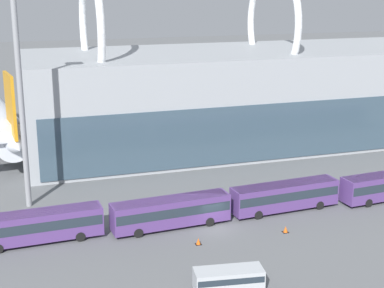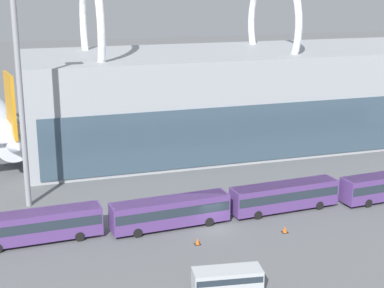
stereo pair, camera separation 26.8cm
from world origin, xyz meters
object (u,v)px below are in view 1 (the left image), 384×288
Objects in this scene: shuttle_bus_2 at (285,195)px; service_van_foreground at (229,279)px; airliner_at_gate_far at (299,92)px; shuttle_bus_1 at (171,211)px; traffic_cone_2 at (198,241)px; shuttle_bus_0 at (38,225)px; floodlight_mast at (20,83)px; traffic_cone_0 at (286,229)px.

service_van_foreground is at bearing -133.74° from shuttle_bus_2.
shuttle_bus_1 is (-37.88, -42.74, -3.28)m from airliner_at_gate_far.
shuttle_bus_2 is 2.14× the size of service_van_foreground.
traffic_cone_2 is (0.62, 9.77, -0.96)m from service_van_foreground.
shuttle_bus_0 and shuttle_bus_1 have the same top height.
airliner_at_gate_far is at bearing 45.09° from shuttle_bus_1.
airliner_at_gate_far reaches higher than service_van_foreground.
shuttle_bus_2 is at bearing -0.78° from shuttle_bus_1.
shuttle_bus_0 and shuttle_bus_2 have the same top height.
shuttle_bus_0 is 16.67m from floodlight_mast.
floodlight_mast is 38.85× the size of traffic_cone_2.
airliner_at_gate_far is 57.21m from shuttle_bus_1.
airliner_at_gate_far is 66.77m from shuttle_bus_0.
shuttle_bus_1 and shuttle_bus_2 have the same top height.
shuttle_bus_2 is 19.76× the size of traffic_cone_2.
shuttle_bus_0 reaches higher than service_van_foreground.
shuttle_bus_0 is at bearing 160.27° from traffic_cone_2.
floodlight_mast is 37.88× the size of traffic_cone_0.
service_van_foreground is (-37.08, -57.41, -3.93)m from airliner_at_gate_far.
floodlight_mast is at bearing 128.06° from service_van_foreground.
shuttle_bus_1 is 13.77m from shuttle_bus_2.
shuttle_bus_0 is 2.13× the size of service_van_foreground.
airliner_at_gate_far is 48.65m from shuttle_bus_2.
floodlight_mast is (-52.01, -31.39, 9.40)m from airliner_at_gate_far.
floodlight_mast is at bearing 133.75° from traffic_cone_2.
floodlight_mast is at bearing 130.38° from airliner_at_gate_far.
traffic_cone_0 is at bearing 159.96° from airliner_at_gate_far.
traffic_cone_2 is at bearing 94.56° from service_van_foreground.
shuttle_bus_2 is at bearing -21.06° from floodlight_mast.
shuttle_bus_1 reaches higher than traffic_cone_2.
airliner_at_gate_far is at bearing 60.69° from traffic_cone_0.
airliner_at_gate_far is 2.60× the size of shuttle_bus_2.
service_van_foreground is (0.81, -14.67, -0.64)m from shuttle_bus_1.
airliner_at_gate_far is 2.61× the size of shuttle_bus_0.
traffic_cone_2 is at bearing -159.37° from shuttle_bus_2.
airliner_at_gate_far is 5.56× the size of service_van_foreground.
floodlight_mast is (-14.13, 11.36, 12.69)m from shuttle_bus_1.
service_van_foreground is at bearing -136.66° from traffic_cone_0.
traffic_cone_2 is (-12.33, -5.51, -1.60)m from shuttle_bus_2.
traffic_cone_0 is at bearing -0.33° from traffic_cone_2.
shuttle_bus_0 is (-51.64, -42.19, -3.28)m from airliner_at_gate_far.
service_van_foreground reaches higher than traffic_cone_0.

